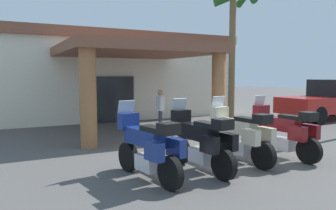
{
  "coord_description": "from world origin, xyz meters",
  "views": [
    {
      "loc": [
        -5.31,
        -6.83,
        2.17
      ],
      "look_at": [
        -0.08,
        2.28,
        1.2
      ],
      "focal_mm": 34.76,
      "sensor_mm": 36.0,
      "label": 1
    }
  ],
  "objects": [
    {
      "name": "motel_building",
      "position": [
        0.15,
        10.63,
        2.17
      ],
      "size": [
        14.06,
        12.71,
        4.26
      ],
      "rotation": [
        0.0,
        0.0,
        -0.05
      ],
      "color": "silver",
      "rests_on": "ground_plane"
    },
    {
      "name": "pickup_truck_red",
      "position": [
        9.26,
        2.92,
        0.94
      ],
      "size": [
        5.22,
        2.0,
        1.95
      ],
      "rotation": [
        0.0,
        0.0,
        -0.01
      ],
      "color": "black",
      "rests_on": "ground_plane"
    },
    {
      "name": "palm_tree_near_portico",
      "position": [
        4.92,
        4.97,
        4.77
      ],
      "size": [
        2.23,
        2.23,
        6.47
      ],
      "color": "brown",
      "rests_on": "ground_plane"
    },
    {
      "name": "motorcycle_cream",
      "position": [
        0.21,
        -0.83,
        0.7
      ],
      "size": [
        0.72,
        2.21,
        1.61
      ],
      "rotation": [
        0.0,
        0.0,
        1.61
      ],
      "color": "black",
      "rests_on": "ground_plane"
    },
    {
      "name": "motorcycle_blue",
      "position": [
        -2.4,
        -0.93,
        0.7
      ],
      "size": [
        0.79,
        2.21,
        1.61
      ],
      "rotation": [
        0.0,
        0.0,
        1.7
      ],
      "color": "black",
      "rests_on": "ground_plane"
    },
    {
      "name": "motorcycle_black",
      "position": [
        -1.1,
        -0.98,
        0.7
      ],
      "size": [
        0.72,
        2.21,
        1.61
      ],
      "rotation": [
        0.0,
        0.0,
        1.63
      ],
      "color": "black",
      "rests_on": "ground_plane"
    },
    {
      "name": "motorcycle_maroon",
      "position": [
        1.51,
        -1.05,
        0.7
      ],
      "size": [
        0.72,
        2.21,
        1.61
      ],
      "rotation": [
        0.0,
        0.0,
        1.61
      ],
      "color": "black",
      "rests_on": "ground_plane"
    },
    {
      "name": "pedestrian",
      "position": [
        0.64,
        4.14,
        0.92
      ],
      "size": [
        0.32,
        0.48,
        1.61
      ],
      "rotation": [
        0.0,
        0.0,
        5.82
      ],
      "color": "#3F334C",
      "rests_on": "ground_plane"
    },
    {
      "name": "ground_plane",
      "position": [
        0.0,
        0.0,
        0.0
      ],
      "size": [
        80.0,
        80.0,
        0.0
      ],
      "primitive_type": "plane",
      "color": "#514F4C"
    }
  ]
}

